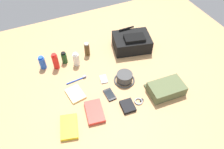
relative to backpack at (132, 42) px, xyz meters
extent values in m
cube|color=tan|center=(-0.31, -0.26, -0.08)|extent=(2.64, 2.02, 0.02)
cube|color=black|center=(0.00, 0.00, 0.00)|extent=(0.37, 0.31, 0.12)
cube|color=black|center=(0.00, -0.04, 0.07)|extent=(0.20, 0.15, 0.03)
cylinder|color=black|center=(0.00, 0.12, 0.07)|extent=(0.14, 0.02, 0.02)
cube|color=#56603D|center=(0.00, -0.56, -0.03)|extent=(0.27, 0.17, 0.08)
cube|color=#454D30|center=(0.00, -0.47, -0.06)|extent=(0.25, 0.07, 0.01)
cylinder|color=#454545|center=(-0.23, -0.33, -0.02)|extent=(0.12, 0.12, 0.07)
torus|color=#454545|center=(-0.23, -0.33, -0.06)|extent=(0.17, 0.17, 0.01)
cylinder|color=blue|center=(-0.79, 0.07, -0.01)|extent=(0.05, 0.05, 0.11)
cylinder|color=blue|center=(-0.79, 0.07, 0.05)|extent=(0.04, 0.04, 0.01)
cylinder|color=red|center=(-0.69, 0.03, 0.00)|extent=(0.05, 0.05, 0.14)
cylinder|color=red|center=(-0.69, 0.03, 0.08)|extent=(0.04, 0.04, 0.01)
cylinder|color=#19471E|center=(-0.61, 0.06, -0.02)|extent=(0.05, 0.05, 0.10)
cylinder|color=black|center=(-0.61, 0.06, 0.04)|extent=(0.03, 0.03, 0.01)
cylinder|color=white|center=(-0.52, 0.00, -0.01)|extent=(0.05, 0.05, 0.11)
cylinder|color=silver|center=(-0.52, 0.00, 0.05)|extent=(0.04, 0.04, 0.01)
cylinder|color=#473319|center=(-0.40, 0.07, -0.01)|extent=(0.05, 0.05, 0.12)
cylinder|color=silver|center=(-0.40, 0.07, 0.06)|extent=(0.03, 0.03, 0.01)
cube|color=yellow|center=(-0.75, -0.55, -0.05)|extent=(0.15, 0.20, 0.03)
cube|color=white|center=(-0.75, -0.55, -0.06)|extent=(0.15, 0.19, 0.02)
cube|color=red|center=(-0.56, -0.51, -0.05)|extent=(0.14, 0.20, 0.03)
cube|color=white|center=(-0.56, -0.51, -0.06)|extent=(0.14, 0.19, 0.02)
cube|color=black|center=(-0.40, -0.41, -0.06)|extent=(0.07, 0.11, 0.01)
cube|color=black|center=(-0.40, -0.41, -0.05)|extent=(0.05, 0.08, 0.00)
cube|color=#B7B7BC|center=(-0.38, -0.25, -0.06)|extent=(0.07, 0.09, 0.01)
cylinder|color=silver|center=(-0.38, -0.27, -0.06)|extent=(0.03, 0.03, 0.00)
torus|color=#99999E|center=(-0.23, -0.56, -0.06)|extent=(0.06, 0.06, 0.01)
cylinder|color=black|center=(-0.20, -0.56, -0.06)|extent=(0.03, 0.03, 0.01)
cylinder|color=blue|center=(-0.58, -0.18, -0.06)|extent=(0.17, 0.02, 0.01)
cube|color=white|center=(-0.51, -0.17, -0.05)|extent=(0.02, 0.01, 0.01)
cube|color=black|center=(-0.32, -0.56, -0.05)|extent=(0.10, 0.12, 0.02)
cube|color=beige|center=(-0.63, -0.30, -0.06)|extent=(0.13, 0.17, 0.02)
camera|label=1|loc=(-0.78, -1.31, 1.25)|focal=34.70mm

